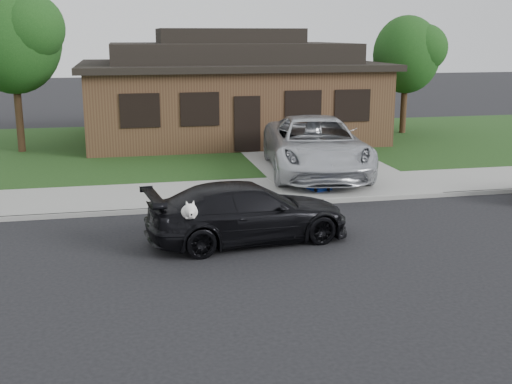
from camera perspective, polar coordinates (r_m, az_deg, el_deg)
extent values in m
plane|color=black|center=(13.64, -8.31, -5.74)|extent=(120.00, 120.00, 0.00)
cube|color=gray|center=(18.41, -9.38, -0.43)|extent=(60.00, 3.00, 0.12)
cube|color=gray|center=(16.96, -9.13, -1.65)|extent=(60.00, 0.12, 0.12)
cube|color=#193814|center=(26.24, -10.27, 3.80)|extent=(60.00, 13.00, 0.13)
cube|color=gray|center=(24.23, 4.33, 3.17)|extent=(4.50, 13.00, 0.14)
imported|color=black|center=(14.35, -0.70, -1.82)|extent=(4.79, 2.46, 1.33)
ellipsoid|color=white|center=(13.24, -5.94, -1.77)|extent=(0.34, 0.40, 0.30)
sphere|color=white|center=(12.99, -5.84, -1.61)|extent=(0.26, 0.26, 0.26)
cube|color=white|center=(12.89, -5.78, -1.95)|extent=(0.09, 0.12, 0.08)
sphere|color=black|center=(12.83, -5.75, -2.02)|extent=(0.04, 0.04, 0.04)
cone|color=white|center=(13.00, -6.17, -1.00)|extent=(0.11, 0.11, 0.14)
cone|color=white|center=(13.01, -5.59, -0.97)|extent=(0.11, 0.11, 0.14)
imported|color=silver|center=(20.88, 5.32, 4.14)|extent=(3.92, 6.86, 1.80)
cube|color=navy|center=(18.68, 5.67, 1.47)|extent=(0.70, 0.70, 0.88)
cube|color=navy|center=(18.58, 5.70, 2.95)|extent=(0.76, 0.76, 0.10)
cylinder|color=black|center=(18.45, 5.31, 0.15)|extent=(0.10, 0.15, 0.14)
cylinder|color=black|center=(18.57, 6.46, 0.20)|extent=(0.10, 0.15, 0.14)
cube|color=#422B1C|center=(28.39, -2.39, 7.95)|extent=(12.00, 8.00, 3.00)
cube|color=black|center=(28.27, -2.42, 11.23)|extent=(12.60, 8.60, 0.25)
cube|color=black|center=(28.25, -2.43, 12.29)|extent=(10.00, 6.50, 0.80)
cube|color=black|center=(28.24, -2.45, 13.71)|extent=(6.00, 3.50, 0.60)
cube|color=black|center=(24.50, -0.78, 6.08)|extent=(1.00, 0.06, 2.10)
cube|color=black|center=(23.98, -10.28, 7.14)|extent=(1.30, 0.05, 1.10)
cube|color=black|center=(24.15, -5.02, 7.35)|extent=(1.30, 0.05, 1.10)
cube|color=black|center=(24.95, 4.22, 7.57)|extent=(1.30, 0.05, 1.10)
cube|color=black|center=(25.58, 8.56, 7.61)|extent=(1.30, 0.05, 1.10)
cylinder|color=#332114|center=(26.31, -20.28, 6.07)|extent=(0.28, 0.28, 2.48)
ellipsoid|color=#143811|center=(26.12, -20.85, 12.67)|extent=(3.60, 3.60, 4.14)
sphere|color=#26591E|center=(25.49, -19.46, 13.59)|extent=(2.52, 2.52, 2.52)
cylinder|color=#332114|center=(30.35, 12.96, 7.07)|extent=(0.28, 0.28, 2.03)
ellipsoid|color=#143811|center=(30.17, 13.23, 11.81)|extent=(3.00, 3.00, 3.45)
sphere|color=#26591E|center=(30.02, 14.69, 12.29)|extent=(2.10, 2.10, 2.10)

